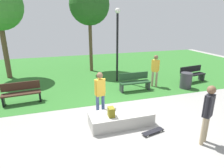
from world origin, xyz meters
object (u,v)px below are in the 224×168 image
park_bench_near_path (134,81)px  lamp_post (117,38)px  tree_leaning_ash (89,5)px  skater_watching (100,91)px  concrete_ledge (121,119)px  park_bench_near_lamppost (192,74)px  trash_bin (186,81)px  backpack_on_ledge (111,112)px  skater_performing_trick (208,110)px  park_bench_center_lawn (21,92)px  pedestrian_with_backpack (155,68)px  skateboard_by_ledge (153,131)px

park_bench_near_path → lamp_post: (-0.35, 1.76, 2.01)m
tree_leaning_ash → skater_watching: bearing=-98.9°
concrete_ledge → park_bench_near_lamppost: size_ratio=1.33×
trash_bin → backpack_on_ledge: bearing=-152.0°
backpack_on_ledge → skater_performing_trick: size_ratio=0.18×
lamp_post → trash_bin: bearing=-36.3°
concrete_ledge → tree_leaning_ash: bearing=86.0°
concrete_ledge → lamp_post: bearing=72.7°
park_bench_near_lamppost → backpack_on_ledge: bearing=-150.0°
skater_performing_trick → park_bench_near_lamppost: bearing=54.3°
park_bench_near_lamppost → tree_leaning_ash: size_ratio=0.29×
concrete_ledge → trash_bin: (4.59, 2.53, 0.20)m
lamp_post → trash_bin: lamp_post is taller
skater_performing_trick → tree_leaning_ash: tree_leaning_ash is taller
lamp_post → trash_bin: (3.10, -2.27, -2.07)m
park_bench_center_lawn → pedestrian_with_backpack: bearing=1.7°
skater_performing_trick → park_bench_near_path: size_ratio=1.14×
park_bench_center_lawn → skateboard_by_ledge: bearing=-42.3°
concrete_ledge → skater_performing_trick: (1.98, -1.75, 0.86)m
concrete_ledge → park_bench_near_path: park_bench_near_path is taller
concrete_ledge → skater_performing_trick: bearing=-41.5°
skater_watching → park_bench_near_path: 3.29m
concrete_ledge → skater_watching: bearing=122.8°
skater_watching → pedestrian_with_backpack: bearing=33.8°
skater_performing_trick → pedestrian_with_backpack: 5.16m
concrete_ledge → skater_watching: 1.26m
tree_leaning_ash → lamp_post: 3.54m
backpack_on_ledge → park_bench_near_lamppost: size_ratio=0.19×
backpack_on_ledge → skateboard_by_ledge: backpack_on_ledge is taller
park_bench_near_lamppost → lamp_post: lamp_post is taller
park_bench_near_lamppost → trash_bin: 1.34m
park_bench_near_path → tree_leaning_ash: (-1.30, 4.60, 3.89)m
park_bench_near_path → tree_leaning_ash: tree_leaning_ash is taller
concrete_ledge → park_bench_near_path: bearing=58.8°
concrete_ledge → skateboard_by_ledge: (0.80, -0.85, -0.16)m
park_bench_center_lawn → trash_bin: (8.12, -0.56, -0.06)m
park_bench_near_lamppost → lamp_post: size_ratio=0.40×
park_bench_near_path → tree_leaning_ash: 6.17m
skater_watching → park_bench_near_path: bearing=43.1°
skater_performing_trick → skater_watching: bearing=134.3°
tree_leaning_ash → lamp_post: size_ratio=1.40×
park_bench_center_lawn → park_bench_near_lamppost: same height
park_bench_near_lamppost → pedestrian_with_backpack: pedestrian_with_backpack is taller
skater_performing_trick → trash_bin: (2.61, 4.28, -0.65)m
skateboard_by_ledge → lamp_post: size_ratio=0.20×
park_bench_near_lamppost → park_bench_center_lawn: bearing=-178.3°
concrete_ledge → skateboard_by_ledge: size_ratio=2.66×
skater_performing_trick → park_bench_center_lawn: size_ratio=1.11×
park_bench_center_lawn → skater_watching: bearing=-37.0°
park_bench_center_lawn → pedestrian_with_backpack: pedestrian_with_backpack is taller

